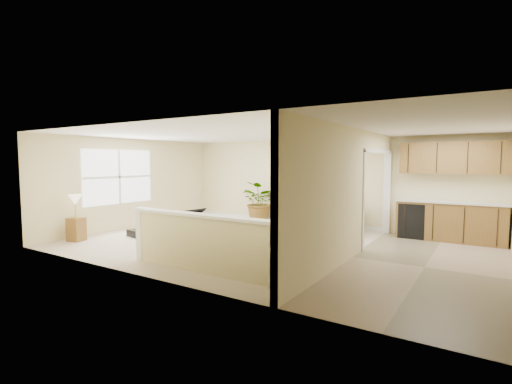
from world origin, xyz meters
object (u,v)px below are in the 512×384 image
Objects in this scene: piano at (172,210)px; palm_plant at (261,202)px; accent_table at (289,209)px; lamp_stand at (76,221)px; small_plant at (350,228)px; loveseat at (327,217)px; piano_bench at (202,231)px.

piano is 3.06m from palm_plant.
lamp_stand is at bearing -124.82° from accent_table.
lamp_stand is (-2.24, -4.64, -0.16)m from palm_plant.
piano reaches higher than lamp_stand.
palm_plant is at bearing 167.12° from small_plant.
loveseat reaches higher than accent_table.
piano_bench is 0.63× the size of lamp_stand.
loveseat is (3.04, 2.77, -0.28)m from piano.
palm_plant reaches higher than lamp_stand.
accent_table is 2.18m from small_plant.
loveseat is at bearing 147.09° from small_plant.
accent_table is (-1.25, 0.18, 0.11)m from loveseat.
piano_bench is 3.16m from accent_table.
loveseat is at bearing 51.83° from piano.
piano is 2.23m from lamp_stand.
palm_plant is (-0.99, -0.00, 0.15)m from accent_table.
palm_plant is at bearing -168.47° from loveseat.
piano is 1.97× the size of lamp_stand.
loveseat is at bearing -4.50° from palm_plant.
loveseat is 1.35× the size of palm_plant.
accent_table reaches higher than piano_bench.
palm_plant is 2.72× the size of small_plant.
lamp_stand is at bearing -143.23° from small_plant.
small_plant is at bearing -18.71° from accent_table.
small_plant is (0.80, -0.52, -0.14)m from loveseat.
piano is at bearing -149.63° from small_plant.
palm_plant is at bearing 84.21° from piano.
piano reaches higher than accent_table.
piano is 3.12× the size of piano_bench.
accent_table is 5.65m from lamp_stand.
palm_plant reaches higher than accent_table.
loveseat is 6.33m from lamp_stand.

